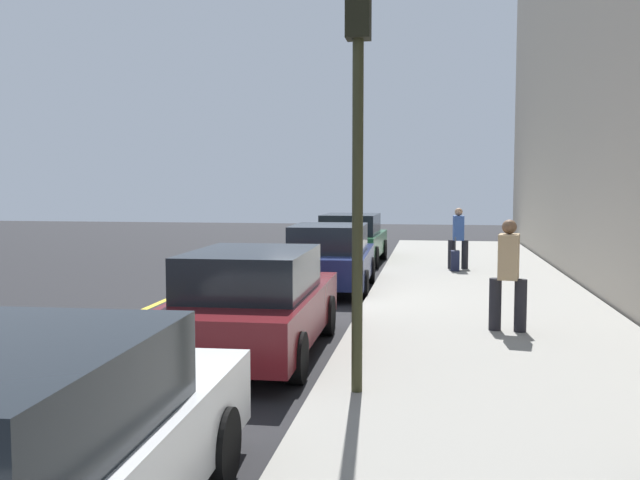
# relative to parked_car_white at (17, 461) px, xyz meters

# --- Properties ---
(ground_plane) EXTENTS (56.00, 56.00, 0.00)m
(ground_plane) POSITION_rel_parked_car_white_xyz_m (11.05, -0.17, -0.76)
(ground_plane) COLOR black
(sidewalk) EXTENTS (28.00, 4.60, 0.15)m
(sidewalk) POSITION_rel_parked_car_white_xyz_m (11.05, -3.47, -0.68)
(sidewalk) COLOR gray
(sidewalk) RESTS_ON ground
(lane_stripe_centre) EXTENTS (28.00, 0.14, 0.01)m
(lane_stripe_centre) POSITION_rel_parked_car_white_xyz_m (11.05, 3.03, -0.75)
(lane_stripe_centre) COLOR gold
(lane_stripe_centre) RESTS_ON ground
(parked_car_white) EXTENTS (4.70, 2.00, 1.51)m
(parked_car_white) POSITION_rel_parked_car_white_xyz_m (0.00, 0.00, 0.00)
(parked_car_white) COLOR black
(parked_car_white) RESTS_ON ground
(parked_car_maroon) EXTENTS (4.59, 1.95, 1.51)m
(parked_car_maroon) POSITION_rel_parked_car_white_xyz_m (5.86, 0.01, -0.00)
(parked_car_maroon) COLOR black
(parked_car_maroon) RESTS_ON ground
(parked_car_navy) EXTENTS (4.18, 1.99, 1.51)m
(parked_car_navy) POSITION_rel_parked_car_white_xyz_m (12.10, -0.17, -0.00)
(parked_car_navy) COLOR black
(parked_car_navy) RESTS_ON ground
(parked_car_green) EXTENTS (4.18, 1.98, 1.51)m
(parked_car_green) POSITION_rel_parked_car_white_xyz_m (17.73, -0.03, -0.00)
(parked_car_green) COLOR black
(parked_car_green) RESTS_ON ground
(pedestrian_tan_coat) EXTENTS (0.51, 0.57, 1.73)m
(pedestrian_tan_coat) POSITION_rel_parked_car_white_xyz_m (7.40, -3.64, 0.32)
(pedestrian_tan_coat) COLOR black
(pedestrian_tan_coat) RESTS_ON sidewalk
(pedestrian_blue_coat) EXTENTS (0.45, 0.54, 1.64)m
(pedestrian_blue_coat) POSITION_rel_parked_car_white_xyz_m (15.59, -3.16, 0.26)
(pedestrian_blue_coat) COLOR black
(pedestrian_blue_coat) RESTS_ON sidewalk
(traffic_light_pole) EXTENTS (0.35, 0.26, 4.51)m
(traffic_light_pole) POSITION_rel_parked_car_white_xyz_m (3.82, -1.67, 2.43)
(traffic_light_pole) COLOR #2D2D19
(traffic_light_pole) RESTS_ON sidewalk
(rolling_suitcase) EXTENTS (0.34, 0.22, 0.89)m
(rolling_suitcase) POSITION_rel_parked_car_white_xyz_m (15.06, -3.07, -0.34)
(rolling_suitcase) COLOR #191E38
(rolling_suitcase) RESTS_ON sidewalk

